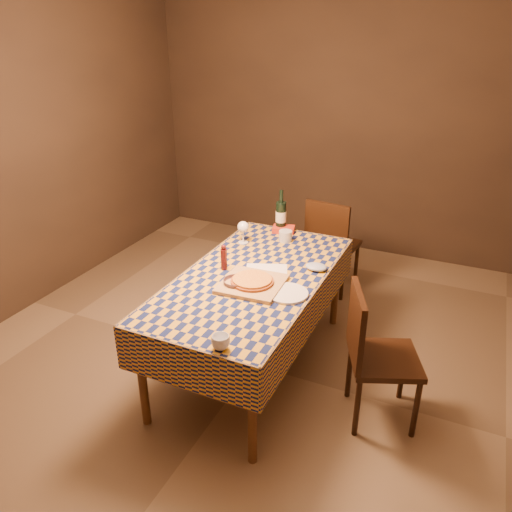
{
  "coord_description": "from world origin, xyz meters",
  "views": [
    {
      "loc": [
        1.3,
        -2.8,
        2.37
      ],
      "look_at": [
        0.0,
        0.05,
        0.9
      ],
      "focal_mm": 35.0,
      "sensor_mm": 36.0,
      "label": 1
    }
  ],
  "objects_px": {
    "bowl": "(236,283)",
    "wine_bottle": "(281,216)",
    "white_plate": "(287,293)",
    "cutting_board": "(252,284)",
    "pizza": "(252,280)",
    "chair_right": "(372,350)",
    "chair_far": "(330,241)",
    "dining_table": "(253,285)"
  },
  "relations": [
    {
      "from": "pizza",
      "to": "chair_far",
      "type": "relative_size",
      "value": 0.33
    },
    {
      "from": "cutting_board",
      "to": "chair_far",
      "type": "bearing_deg",
      "value": 85.94
    },
    {
      "from": "chair_right",
      "to": "chair_far",
      "type": "bearing_deg",
      "value": 115.69
    },
    {
      "from": "wine_bottle",
      "to": "white_plate",
      "type": "distance_m",
      "value": 1.11
    },
    {
      "from": "cutting_board",
      "to": "wine_bottle",
      "type": "height_order",
      "value": "wine_bottle"
    },
    {
      "from": "white_plate",
      "to": "bowl",
      "type": "bearing_deg",
      "value": -173.26
    },
    {
      "from": "pizza",
      "to": "bowl",
      "type": "bearing_deg",
      "value": -149.91
    },
    {
      "from": "bowl",
      "to": "white_plate",
      "type": "height_order",
      "value": "bowl"
    },
    {
      "from": "cutting_board",
      "to": "chair_far",
      "type": "relative_size",
      "value": 0.43
    },
    {
      "from": "wine_bottle",
      "to": "chair_right",
      "type": "relative_size",
      "value": 0.38
    },
    {
      "from": "dining_table",
      "to": "bowl",
      "type": "relative_size",
      "value": 11.15
    },
    {
      "from": "cutting_board",
      "to": "white_plate",
      "type": "bearing_deg",
      "value": -3.14
    },
    {
      "from": "white_plate",
      "to": "cutting_board",
      "type": "bearing_deg",
      "value": 176.86
    },
    {
      "from": "bowl",
      "to": "chair_far",
      "type": "relative_size",
      "value": 0.18
    },
    {
      "from": "chair_far",
      "to": "pizza",
      "type": "bearing_deg",
      "value": -94.06
    },
    {
      "from": "cutting_board",
      "to": "chair_right",
      "type": "xyz_separation_m",
      "value": [
        0.84,
        -0.03,
        -0.26
      ]
    },
    {
      "from": "bowl",
      "to": "wine_bottle",
      "type": "height_order",
      "value": "wine_bottle"
    },
    {
      "from": "dining_table",
      "to": "pizza",
      "type": "height_order",
      "value": "pizza"
    },
    {
      "from": "pizza",
      "to": "cutting_board",
      "type": "bearing_deg",
      "value": 0.0
    },
    {
      "from": "cutting_board",
      "to": "dining_table",
      "type": "bearing_deg",
      "value": 112.68
    },
    {
      "from": "dining_table",
      "to": "bowl",
      "type": "height_order",
      "value": "bowl"
    },
    {
      "from": "pizza",
      "to": "wine_bottle",
      "type": "relative_size",
      "value": 0.87
    },
    {
      "from": "cutting_board",
      "to": "pizza",
      "type": "relative_size",
      "value": 1.3
    },
    {
      "from": "dining_table",
      "to": "cutting_board",
      "type": "distance_m",
      "value": 0.17
    },
    {
      "from": "bowl",
      "to": "wine_bottle",
      "type": "xyz_separation_m",
      "value": [
        -0.1,
        1.04,
        0.11
      ]
    },
    {
      "from": "wine_bottle",
      "to": "white_plate",
      "type": "relative_size",
      "value": 1.28
    },
    {
      "from": "cutting_board",
      "to": "pizza",
      "type": "height_order",
      "value": "pizza"
    },
    {
      "from": "dining_table",
      "to": "white_plate",
      "type": "height_order",
      "value": "white_plate"
    },
    {
      "from": "cutting_board",
      "to": "chair_right",
      "type": "relative_size",
      "value": 0.43
    },
    {
      "from": "dining_table",
      "to": "wine_bottle",
      "type": "bearing_deg",
      "value": 99.2
    },
    {
      "from": "wine_bottle",
      "to": "chair_far",
      "type": "distance_m",
      "value": 0.7
    },
    {
      "from": "dining_table",
      "to": "white_plate",
      "type": "distance_m",
      "value": 0.36
    },
    {
      "from": "dining_table",
      "to": "chair_right",
      "type": "relative_size",
      "value": 1.98
    },
    {
      "from": "white_plate",
      "to": "chair_right",
      "type": "distance_m",
      "value": 0.64
    },
    {
      "from": "pizza",
      "to": "wine_bottle",
      "type": "xyz_separation_m",
      "value": [
        -0.19,
        0.99,
        0.09
      ]
    },
    {
      "from": "dining_table",
      "to": "white_plate",
      "type": "relative_size",
      "value": 6.67
    },
    {
      "from": "dining_table",
      "to": "wine_bottle",
      "type": "xyz_separation_m",
      "value": [
        -0.14,
        0.86,
        0.21
      ]
    },
    {
      "from": "cutting_board",
      "to": "wine_bottle",
      "type": "relative_size",
      "value": 1.13
    },
    {
      "from": "pizza",
      "to": "dining_table",
      "type": "bearing_deg",
      "value": 112.68
    },
    {
      "from": "bowl",
      "to": "cutting_board",
      "type": "bearing_deg",
      "value": 30.09
    },
    {
      "from": "cutting_board",
      "to": "bowl",
      "type": "xyz_separation_m",
      "value": [
        -0.1,
        -0.06,
        0.01
      ]
    },
    {
      "from": "white_plate",
      "to": "chair_far",
      "type": "bearing_deg",
      "value": 95.66
    }
  ]
}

